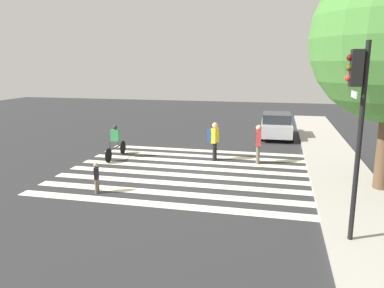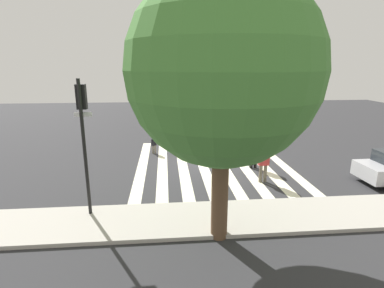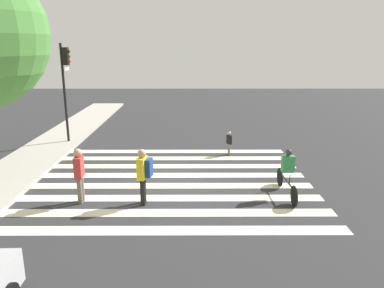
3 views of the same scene
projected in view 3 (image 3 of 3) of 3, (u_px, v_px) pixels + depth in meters
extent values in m
plane|color=#2D2D30|center=(173.00, 180.00, 13.96)|extent=(60.00, 60.00, 0.00)
cube|color=#ADA89E|center=(6.00, 179.00, 13.92)|extent=(36.00, 2.50, 0.14)
cube|color=#F2EDCC|center=(167.00, 230.00, 10.19)|extent=(0.53, 10.00, 0.01)
cube|color=#F2EDCC|center=(169.00, 213.00, 11.26)|extent=(0.53, 10.00, 0.01)
cube|color=#F2EDCC|center=(171.00, 198.00, 12.34)|extent=(0.53, 10.00, 0.01)
cube|color=#F2EDCC|center=(173.00, 186.00, 13.42)|extent=(0.53, 10.00, 0.01)
cube|color=#F2EDCC|center=(174.00, 175.00, 14.49)|extent=(0.53, 10.00, 0.01)
cube|color=#F2EDCC|center=(175.00, 166.00, 15.57)|extent=(0.53, 10.00, 0.01)
cube|color=#F2EDCC|center=(176.00, 158.00, 16.65)|extent=(0.53, 10.00, 0.01)
cube|color=#F2EDCC|center=(177.00, 151.00, 17.73)|extent=(0.53, 10.00, 0.01)
cylinder|color=black|center=(65.00, 95.00, 18.50)|extent=(0.12, 0.12, 4.98)
cube|color=black|center=(66.00, 56.00, 18.02)|extent=(0.32, 0.26, 0.84)
cube|color=silver|center=(67.00, 69.00, 18.18)|extent=(0.60, 0.02, 0.16)
sphere|color=#590F0F|center=(69.00, 51.00, 17.96)|extent=(0.15, 0.15, 0.15)
sphere|color=#59470F|center=(69.00, 56.00, 18.02)|extent=(0.15, 0.15, 0.15)
sphere|color=red|center=(69.00, 61.00, 18.08)|extent=(0.15, 0.15, 0.15)
cylinder|color=#6B6051|center=(80.00, 191.00, 11.82)|extent=(0.16, 0.16, 0.85)
cylinder|color=#6B6051|center=(82.00, 188.00, 12.04)|extent=(0.16, 0.16, 0.85)
cube|color=#B73333|center=(79.00, 167.00, 11.73)|extent=(0.51, 0.25, 0.67)
sphere|color=tan|center=(78.00, 153.00, 11.61)|extent=(0.27, 0.27, 0.27)
cylinder|color=#6B6051|center=(229.00, 150.00, 17.04)|extent=(0.10, 0.10, 0.52)
cylinder|color=#6B6051|center=(229.00, 149.00, 17.18)|extent=(0.10, 0.10, 0.52)
cube|color=black|center=(229.00, 139.00, 16.99)|extent=(0.33, 0.23, 0.41)
sphere|color=tan|center=(229.00, 133.00, 16.92)|extent=(0.16, 0.16, 0.16)
cylinder|color=black|center=(143.00, 192.00, 11.70)|extent=(0.16, 0.16, 0.86)
cylinder|color=black|center=(144.00, 190.00, 11.91)|extent=(0.16, 0.16, 0.86)
cube|color=yellow|center=(142.00, 168.00, 11.61)|extent=(0.53, 0.32, 0.68)
sphere|color=tan|center=(142.00, 153.00, 11.49)|extent=(0.27, 0.27, 0.27)
cube|color=navy|center=(149.00, 168.00, 11.64)|extent=(0.40, 0.24, 0.57)
cylinder|color=black|center=(280.00, 177.00, 13.32)|extent=(0.67, 0.06, 0.67)
cylinder|color=black|center=(294.00, 196.00, 11.63)|extent=(0.67, 0.06, 0.67)
cube|color=black|center=(287.00, 181.00, 12.42)|extent=(1.49, 0.07, 0.04)
cylinder|color=black|center=(290.00, 180.00, 12.09)|extent=(0.03, 0.03, 0.32)
cylinder|color=black|center=(282.00, 169.00, 13.01)|extent=(0.03, 0.03, 0.40)
cube|color=#338C4C|center=(288.00, 164.00, 12.27)|extent=(0.25, 0.41, 0.55)
sphere|color=#333338|center=(289.00, 152.00, 12.17)|extent=(0.22, 0.22, 0.22)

